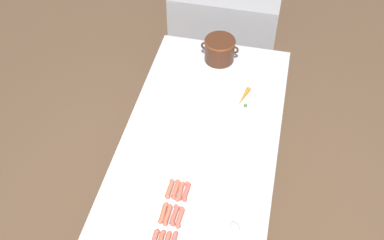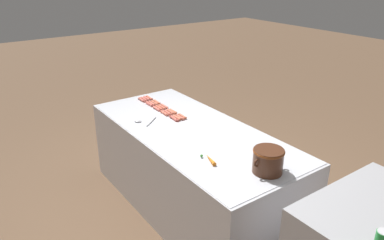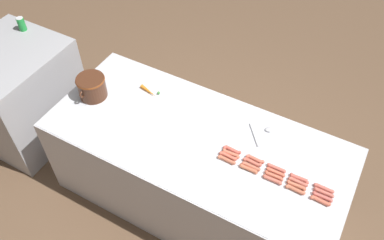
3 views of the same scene
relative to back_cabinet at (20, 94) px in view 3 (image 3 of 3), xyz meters
name	(u,v)px [view 3 (image 3 of 3)]	position (x,y,z in m)	size (l,w,h in m)	color
ground_plane	(196,196)	(0.09, -1.82, -0.48)	(20.00, 20.00, 0.00)	brown
griddle_counter	(196,169)	(0.09, -1.82, -0.06)	(1.00, 2.27, 0.83)	#BCBCC1
back_cabinet	(20,94)	(0.00, 0.00, 0.00)	(0.92, 0.82, 0.96)	#A0A0A4
hot_dog_0	(320,201)	(0.00, -2.78, 0.36)	(0.03, 0.14, 0.03)	#CD624A
hot_dog_1	(295,190)	(0.00, -2.61, 0.36)	(0.03, 0.14, 0.03)	#C7674A
hot_dog_2	(272,180)	(0.00, -2.45, 0.36)	(0.03, 0.14, 0.03)	#C66250
hot_dog_3	(248,169)	(0.01, -2.27, 0.36)	(0.03, 0.14, 0.03)	#C46647
hot_dog_4	(227,160)	(0.00, -2.11, 0.36)	(0.03, 0.14, 0.03)	#C06549
hot_dog_5	(322,197)	(0.04, -2.78, 0.36)	(0.03, 0.14, 0.03)	#C25B51
hot_dog_6	(296,185)	(0.04, -2.60, 0.36)	(0.03, 0.14, 0.03)	#BF654A
hot_dog_7	(274,176)	(0.04, -2.44, 0.36)	(0.03, 0.14, 0.03)	#C46047
hot_dog_8	(251,166)	(0.03, -2.28, 0.36)	(0.03, 0.14, 0.03)	#BF654D
hot_dog_9	(228,156)	(0.04, -2.10, 0.36)	(0.03, 0.14, 0.03)	#CA604B
hot_dog_10	(324,193)	(0.07, -2.78, 0.36)	(0.03, 0.14, 0.03)	#BF5F51
hot_dog_11	(298,182)	(0.07, -2.60, 0.36)	(0.03, 0.14, 0.03)	#BF6151
hot_dog_12	(276,172)	(0.07, -2.44, 0.36)	(0.03, 0.14, 0.03)	#CD6148
hot_dog_13	(252,162)	(0.07, -2.27, 0.36)	(0.04, 0.14, 0.03)	#BF5E4C
hot_dog_14	(231,154)	(0.07, -2.11, 0.36)	(0.03, 0.14, 0.03)	#C6674C
hot_dog_15	(324,188)	(0.10, -2.77, 0.36)	(0.03, 0.14, 0.03)	#C25E50
hot_dog_16	(299,178)	(0.10, -2.60, 0.36)	(0.03, 0.14, 0.03)	#C85C4F
hot_dog_17	(276,168)	(0.11, -2.44, 0.36)	(0.03, 0.14, 0.03)	#C76051
hot_dog_18	(255,159)	(0.10, -2.28, 0.36)	(0.03, 0.14, 0.03)	#CD624D
hot_dog_19	(232,150)	(0.10, -2.11, 0.36)	(0.04, 0.14, 0.03)	#CE5A4C
bean_pot	(92,86)	(0.07, -0.89, 0.45)	(0.29, 0.23, 0.18)	#472616
serving_spoon	(264,131)	(0.38, -2.24, 0.36)	(0.23, 0.20, 0.02)	#B7B7BC
carrot	(149,91)	(0.32, -1.26, 0.37)	(0.08, 0.18, 0.03)	orange
soda_can	(21,24)	(0.34, 0.10, 0.54)	(0.07, 0.07, 0.12)	#1E8C38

